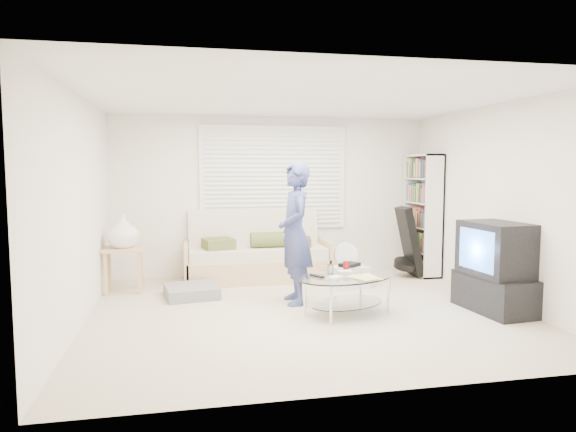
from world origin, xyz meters
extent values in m
plane|color=#BEAE93|center=(0.00, 0.00, 0.00)|extent=(5.00, 5.00, 0.00)
cube|color=white|center=(0.00, 2.25, 1.25)|extent=(5.00, 0.02, 2.50)
cube|color=white|center=(0.00, -2.25, 1.25)|extent=(5.00, 0.02, 2.50)
cube|color=white|center=(-2.50, 0.00, 1.25)|extent=(0.02, 4.50, 2.50)
cube|color=white|center=(2.50, 0.00, 1.25)|extent=(0.02, 4.50, 2.50)
cube|color=white|center=(0.00, 0.00, 2.50)|extent=(5.00, 4.50, 0.02)
cube|color=white|center=(0.00, 2.22, 1.55)|extent=(2.32, 0.06, 1.62)
cube|color=black|center=(0.00, 2.21, 1.55)|extent=(2.20, 0.01, 1.50)
cube|color=silver|center=(0.00, 2.18, 1.55)|extent=(2.16, 0.04, 1.50)
cube|color=silver|center=(0.00, 2.20, 1.55)|extent=(2.32, 0.08, 1.62)
cube|color=tan|center=(-0.33, 1.83, 0.17)|extent=(2.11, 0.85, 0.34)
cube|color=beige|center=(-0.33, 1.81, 0.42)|extent=(2.03, 0.78, 0.17)
cube|color=beige|center=(-0.33, 2.17, 0.74)|extent=(2.03, 0.23, 0.65)
cube|color=tan|center=(-1.38, 1.83, 0.30)|extent=(0.06, 0.85, 0.59)
cube|color=tan|center=(0.73, 1.83, 0.30)|extent=(0.06, 0.85, 0.59)
cube|color=#535928|center=(-0.91, 1.78, 0.58)|extent=(0.50, 0.50, 0.15)
cylinder|color=#535928|center=(-0.17, 1.75, 0.62)|extent=(0.53, 0.23, 0.23)
cube|color=#4B3825|center=(0.31, 1.81, 0.57)|extent=(0.44, 0.44, 0.13)
cube|color=slate|center=(-1.32, 0.98, 0.07)|extent=(0.75, 0.75, 0.15)
cube|color=tan|center=(-2.22, 1.44, 0.60)|extent=(0.54, 0.43, 0.04)
cube|color=tan|center=(-2.44, 1.28, 0.29)|extent=(0.04, 0.04, 0.59)
cube|color=tan|center=(-2.00, 1.28, 0.29)|extent=(0.04, 0.04, 0.59)
cube|color=tan|center=(-2.44, 1.60, 0.29)|extent=(0.04, 0.04, 0.59)
cube|color=tan|center=(-2.00, 1.60, 0.29)|extent=(0.04, 0.04, 0.59)
imported|color=white|center=(-2.22, 1.44, 0.85)|extent=(0.44, 0.44, 0.46)
cube|color=white|center=(2.33, 1.74, 0.96)|extent=(0.30, 0.81, 1.91)
cube|color=black|center=(2.03, 1.56, 0.57)|extent=(0.36, 0.39, 1.08)
cylinder|color=black|center=(1.99, 1.56, 0.21)|extent=(0.39, 0.40, 0.19)
cylinder|color=white|center=(0.96, 1.49, 0.01)|extent=(0.24, 0.24, 0.03)
cylinder|color=white|center=(0.96, 1.49, 0.17)|extent=(0.03, 0.03, 0.30)
cylinder|color=white|center=(0.96, 1.49, 0.42)|extent=(0.36, 0.16, 0.36)
cylinder|color=white|center=(0.96, 1.49, 0.42)|extent=(0.10, 0.07, 0.09)
cube|color=white|center=(0.90, 1.10, 0.15)|extent=(0.56, 0.45, 0.30)
cube|color=black|center=(0.90, 1.10, 0.33)|extent=(0.34, 0.33, 0.05)
cube|color=black|center=(2.20, -0.42, 0.22)|extent=(0.61, 1.02, 0.44)
cube|color=black|center=(2.20, -0.42, 0.75)|extent=(0.62, 0.86, 0.63)
cube|color=#4682DD|center=(1.94, -0.45, 0.75)|extent=(0.08, 0.63, 0.48)
ellipsoid|color=silver|center=(0.44, -0.20, 0.45)|extent=(1.43, 1.18, 0.02)
ellipsoid|color=silver|center=(0.44, -0.20, 0.13)|extent=(1.09, 0.90, 0.01)
cylinder|color=silver|center=(0.14, -0.59, 0.21)|extent=(0.03, 0.03, 0.43)
cylinder|color=silver|center=(0.93, -0.28, 0.21)|extent=(0.03, 0.03, 0.43)
cylinder|color=silver|center=(-0.04, -0.13, 0.21)|extent=(0.03, 0.03, 0.43)
cylinder|color=silver|center=(0.75, 0.18, 0.21)|extent=(0.03, 0.03, 0.43)
cube|color=white|center=(0.25, -0.38, 0.47)|extent=(0.20, 0.19, 0.04)
cube|color=white|center=(0.46, -0.08, 0.47)|extent=(0.18, 0.14, 0.04)
cylinder|color=silver|center=(0.29, -0.05, 0.51)|extent=(0.07, 0.07, 0.11)
cylinder|color=red|center=(0.52, 0.07, 0.52)|extent=(0.07, 0.07, 0.12)
cube|color=black|center=(0.08, -0.20, 0.47)|extent=(0.14, 0.19, 0.02)
cube|color=white|center=(0.62, -0.35, 0.46)|extent=(0.30, 0.37, 0.01)
cube|color=#C1BB5D|center=(0.58, -0.39, 0.47)|extent=(0.34, 0.37, 0.01)
imported|color=navy|center=(-0.04, 0.42, 0.88)|extent=(0.43, 0.65, 1.77)
camera|label=1|loc=(-1.39, -5.80, 1.71)|focal=32.00mm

